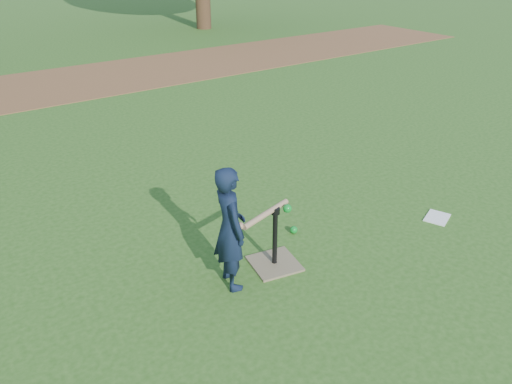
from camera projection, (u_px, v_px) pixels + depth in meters
ground at (252, 251)px, 4.95m from camera, size 80.00×80.00×0.00m
dirt_strip at (44, 87)px, 10.36m from camera, size 24.00×3.00×0.01m
child at (230, 228)px, 4.23m from camera, size 0.35×0.46×1.14m
wiffle_ball_ground at (294, 230)px, 5.23m from camera, size 0.08×0.08×0.08m
clipboard at (437, 218)px, 5.52m from camera, size 0.36×0.32×0.01m
batting_tee at (275, 255)px, 4.69m from camera, size 0.51×0.51×0.61m
swing_action at (268, 214)px, 4.39m from camera, size 0.63×0.21×0.08m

